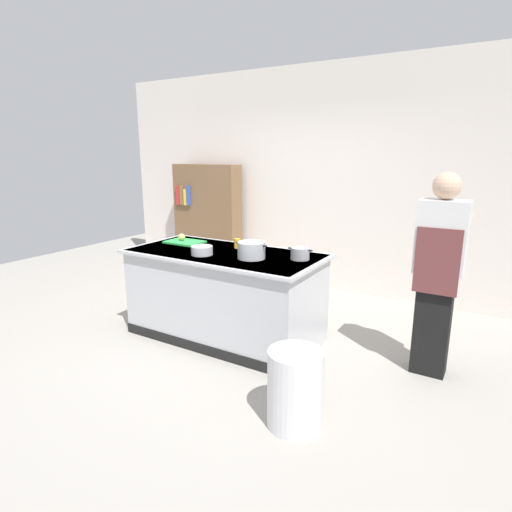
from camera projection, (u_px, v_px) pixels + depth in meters
name	position (u px, v px, depth m)	size (l,w,h in m)	color
ground_plane	(226.00, 336.00, 4.39)	(10.00, 10.00, 0.00)	#9E9991
back_wall	(311.00, 180.00, 5.78)	(6.40, 0.12, 3.00)	silver
counter_island	(225.00, 294.00, 4.28)	(1.98, 0.98, 0.90)	#B7BABF
cutting_board	(185.00, 242.00, 4.60)	(0.40, 0.28, 0.02)	green
onion	(182.00, 237.00, 4.63)	(0.08, 0.08, 0.08)	tan
stock_pot	(251.00, 250.00, 3.91)	(0.33, 0.26, 0.16)	#B7BABF
sauce_pan	(300.00, 253.00, 3.88)	(0.24, 0.18, 0.11)	#99999E
mixing_bowl	(202.00, 250.00, 4.06)	(0.21, 0.21, 0.09)	#B7BABF
juice_cup	(237.00, 243.00, 4.34)	(0.07, 0.07, 0.10)	yellow
trash_bin	(295.00, 389.00, 2.89)	(0.39, 0.39, 0.56)	silver
person_chef	(438.00, 271.00, 3.45)	(0.38, 0.25, 1.72)	black
bookshelf	(208.00, 220.00, 6.48)	(1.10, 0.31, 1.70)	brown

